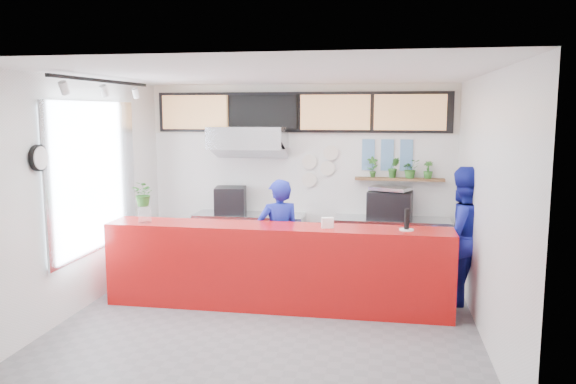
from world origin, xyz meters
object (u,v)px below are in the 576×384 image
Objects in this scene: staff_center at (279,238)px; staff_right at (461,236)px; service_counter at (277,267)px; pepper_mill at (407,219)px; panini_oven at (230,200)px; espresso_machine at (390,205)px.

staff_right is (2.45, 0.11, 0.10)m from staff_center.
service_counter is at bearing 72.19° from staff_center.
staff_right is at bearing 38.81° from pepper_mill.
service_counter is at bearing -6.55° from staff_right.
espresso_machine is at bearing -9.28° from panini_oven.
staff_center reaches higher than pepper_mill.
panini_oven is 0.73× the size of espresso_machine.
pepper_mill is (0.19, -1.80, 0.13)m from espresso_machine.
staff_right is at bearing 13.95° from service_counter.
service_counter is at bearing -121.87° from espresso_machine.
panini_oven is 3.71m from staff_right.
panini_oven is at bearing 146.94° from pepper_mill.
staff_right is at bearing -45.17° from espresso_machine.
service_counter is 9.28× the size of panini_oven.
staff_right reaches higher than staff_center.
espresso_machine is at bearing -72.86° from staff_right.
panini_oven is at bearing -76.16° from staff_center.
panini_oven reaches higher than espresso_machine.
staff_right is (3.51, -1.21, -0.19)m from panini_oven.
espresso_machine reaches higher than service_counter.
panini_oven is 0.26× the size of staff_right.
panini_oven reaches higher than service_counter.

